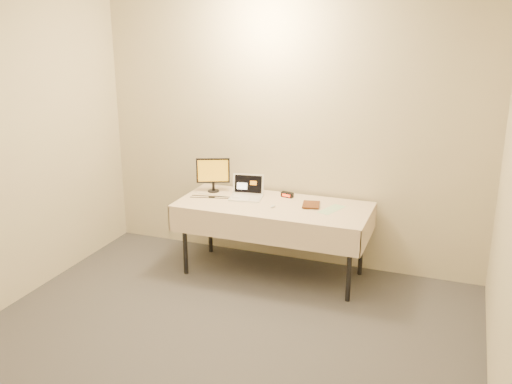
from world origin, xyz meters
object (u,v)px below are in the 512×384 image
(book, at_px, (303,195))
(laptop, at_px, (247,192))
(monitor, at_px, (213,172))
(table, at_px, (273,210))

(book, bearing_deg, laptop, 163.62)
(laptop, xyz_separation_m, monitor, (-0.39, 0.06, 0.15))
(laptop, height_order, book, laptop)
(table, relative_size, monitor, 5.27)
(laptop, distance_m, monitor, 0.43)
(table, height_order, laptop, laptop)
(laptop, relative_size, monitor, 0.99)
(table, bearing_deg, laptop, 161.15)
(monitor, xyz_separation_m, book, (0.99, -0.11, -0.10))
(monitor, bearing_deg, laptop, -31.64)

